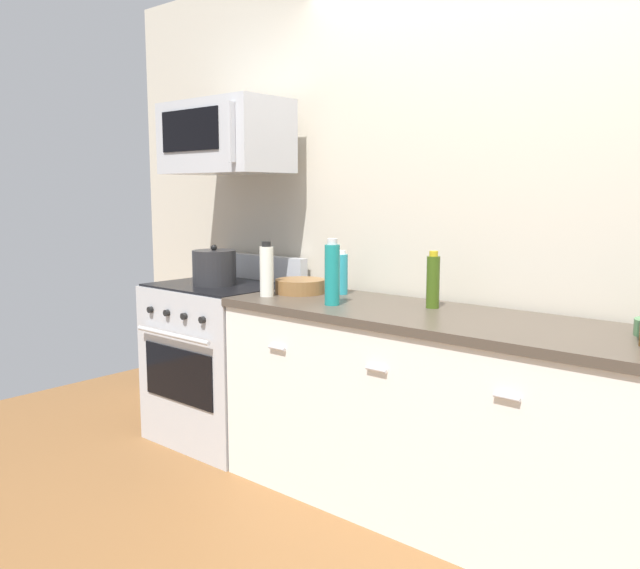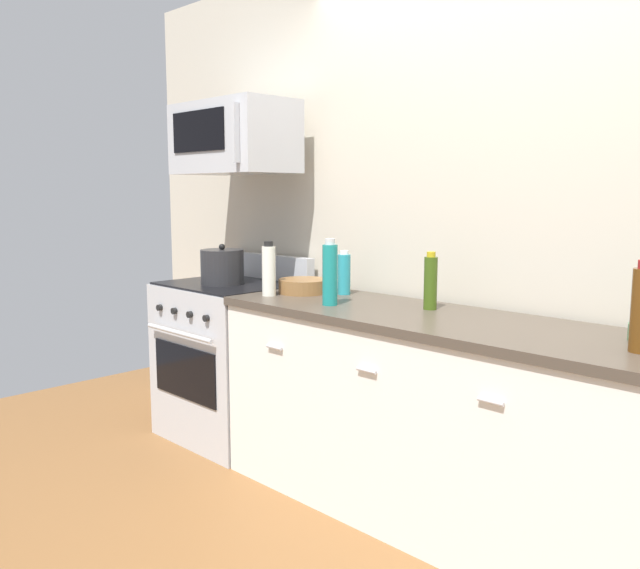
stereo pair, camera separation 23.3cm
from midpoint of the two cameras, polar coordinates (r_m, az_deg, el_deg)
name	(u,v)px [view 1 (the left image)]	position (r m, az deg, el deg)	size (l,w,h in m)	color
ground_plane	(471,527)	(3.11, 10.70, -19.89)	(6.70, 6.70, 0.00)	brown
back_wall	(524,214)	(3.12, 15.15, 5.93)	(5.58, 0.10, 2.70)	beige
counter_unit	(474,425)	(2.92, 10.93, -11.89)	(2.49, 0.66, 0.92)	silver
range_oven	(223,360)	(3.94, -10.03, -6.49)	(0.76, 0.69, 1.07)	#B7BABF
microwave	(225,138)	(3.86, -9.98, 12.38)	(0.74, 0.44, 0.40)	#B7BABF
bottle_dish_soap	(341,273)	(3.42, -0.09, 0.95)	(0.07, 0.07, 0.23)	teal
bottle_vinegar_white	(267,270)	(3.37, -6.61, 1.21)	(0.07, 0.07, 0.28)	silver
bottle_sparkling_teal	(332,274)	(3.08, -1.10, 0.94)	(0.07, 0.07, 0.31)	#197F7A
bottle_olive_oil	(433,281)	(3.03, 7.58, 0.29)	(0.06, 0.06, 0.26)	#385114
bowl_wooden_salad	(300,286)	(3.47, -3.64, -0.10)	(0.26, 0.26, 0.07)	brown
stockpot	(214,268)	(3.81, -10.85, 1.44)	(0.25, 0.25, 0.23)	#262628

